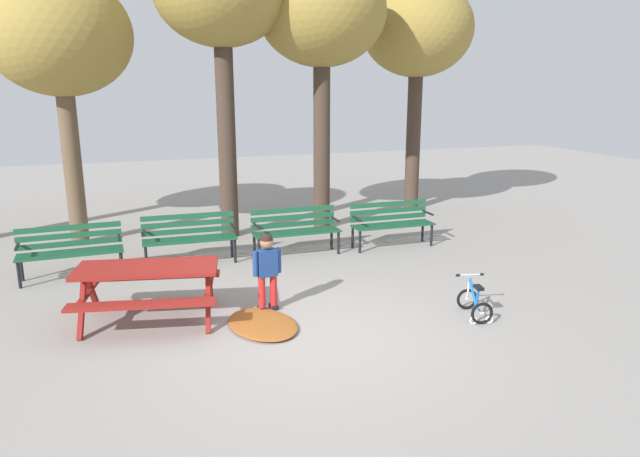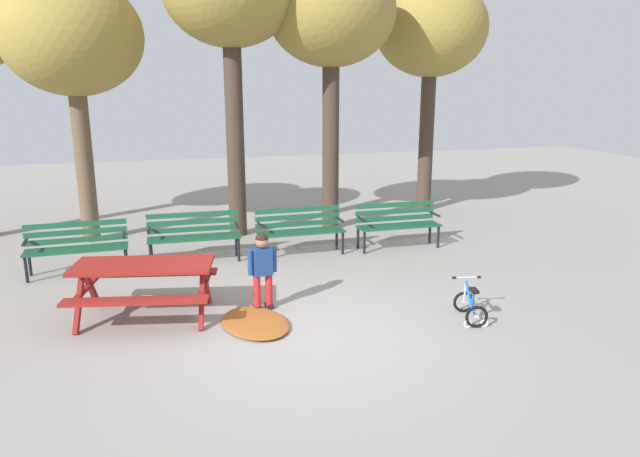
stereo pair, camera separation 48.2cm
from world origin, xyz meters
name	(u,v)px [view 2 (the right image)]	position (x,y,z in m)	size (l,w,h in m)	color
ground	(303,334)	(0.00, 0.00, 0.00)	(36.00, 36.00, 0.00)	gray
picnic_table	(144,276)	(-1.90, 1.08, 0.59)	(2.03, 1.67, 0.79)	maroon
park_bench_far_left	(77,244)	(-2.99, 3.33, 0.51)	(1.62, 0.52, 0.85)	#195133
park_bench_left	(194,233)	(-1.08, 3.55, 0.51)	(1.61, 0.49, 0.85)	#195133
park_bench_right	(300,227)	(0.81, 3.44, 0.51)	(1.61, 0.48, 0.85)	#195133
park_bench_far_right	(397,221)	(2.71, 3.37, 0.51)	(1.60, 0.46, 0.85)	#195133
child_standing	(262,265)	(-0.32, 0.96, 0.65)	(0.41, 0.20, 1.10)	red
kids_bicycle	(470,306)	(2.26, -0.17, 0.20)	(0.45, 0.61, 0.54)	black
leaf_pile	(255,322)	(-0.53, 0.43, 0.04)	(1.18, 0.82, 0.07)	#9E5623
tree_left	(72,39)	(-3.00, 5.52, 3.87)	(2.60, 2.60, 5.02)	brown
tree_right	(331,15)	(1.93, 5.19, 4.40)	(2.60, 2.60, 5.58)	#423328
tree_far_right	(431,32)	(4.69, 6.33, 4.23)	(2.60, 2.60, 5.40)	#423328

